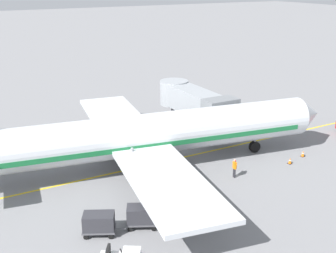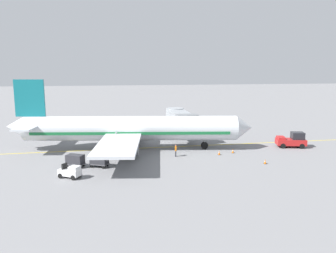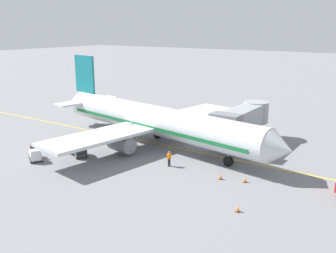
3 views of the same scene
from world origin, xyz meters
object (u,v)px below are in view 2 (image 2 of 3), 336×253
ground_crew_wing_walker (176,150)px  pushback_tractor (292,140)px  jet_bridge (180,119)px  parked_airliner (130,129)px  safety_cone_nose_left (219,153)px  baggage_cart_front (99,160)px  baggage_cart_second_in_train (75,160)px  baggage_tug_lead (70,172)px  safety_cone_nose_right (265,162)px  safety_cone_wing_tip (233,151)px

ground_crew_wing_walker → pushback_tractor: bearing=96.7°
jet_bridge → parked_airliner: bearing=-55.8°
safety_cone_nose_left → baggage_cart_front: bearing=-79.9°
ground_crew_wing_walker → safety_cone_nose_left: (0.24, 6.33, -0.66)m
baggage_cart_second_in_train → ground_crew_wing_walker: ground_crew_wing_walker is taller
pushback_tractor → baggage_cart_front: (5.47, -29.61, -0.15)m
baggage_tug_lead → pushback_tractor: bearing=105.7°
ground_crew_wing_walker → safety_cone_nose_right: 12.13m
safety_cone_nose_left → safety_cone_wing_tip: same height
parked_airliner → baggage_tug_lead: (12.48, -7.63, -2.47)m
ground_crew_wing_walker → safety_cone_nose_right: size_ratio=2.86×
parked_airliner → safety_cone_nose_right: size_ratio=63.15×
jet_bridge → safety_cone_nose_left: bearing=14.2°
safety_cone_nose_right → safety_cone_wing_tip: bearing=-161.9°
baggage_tug_lead → baggage_cart_front: size_ratio=0.95×
baggage_cart_second_in_train → ground_crew_wing_walker: (-2.67, 13.45, 0.00)m
jet_bridge → ground_crew_wing_walker: jet_bridge is taller
ground_crew_wing_walker → safety_cone_nose_right: bearing=61.7°
baggage_tug_lead → safety_cone_wing_tip: 23.50m
ground_crew_wing_walker → safety_cone_nose_right: (5.74, 10.67, -0.66)m
baggage_cart_second_in_train → safety_cone_nose_right: 24.32m
pushback_tractor → safety_cone_wing_tip: 10.66m
parked_airliner → pushback_tractor: size_ratio=7.74×
baggage_cart_second_in_train → safety_cone_wing_tip: (-3.09, 22.11, -0.66)m
pushback_tractor → safety_cone_wing_tip: size_ratio=8.16×
baggage_cart_front → safety_cone_nose_left: baggage_cart_front is taller
parked_airliner → baggage_tug_lead: size_ratio=13.53×
baggage_cart_front → safety_cone_nose_right: baggage_cart_front is taller
pushback_tractor → jet_bridge: bearing=-121.1°
ground_crew_wing_walker → baggage_cart_front: bearing=-72.9°
baggage_tug_lead → baggage_cart_front: (-3.74, 3.16, 0.24)m
parked_airliner → ground_crew_wing_walker: size_ratio=22.05×
baggage_tug_lead → jet_bridge: bearing=138.0°
jet_bridge → safety_cone_nose_right: 19.31m
safety_cone_nose_left → safety_cone_nose_right: 7.00m
parked_airliner → baggage_cart_front: 10.07m
parked_airliner → baggage_tug_lead: 14.83m
ground_crew_wing_walker → safety_cone_wing_tip: size_ratio=2.86×
baggage_tug_lead → safety_cone_nose_left: baggage_tug_lead is taller
jet_bridge → baggage_cart_second_in_train: (14.49, -16.72, -2.50)m
safety_cone_wing_tip → baggage_cart_second_in_train: bearing=-82.0°
jet_bridge → baggage_tug_lead: 25.43m
safety_cone_nose_right → baggage_cart_second_in_train: bearing=-97.2°
ground_crew_wing_walker → safety_cone_wing_tip: bearing=92.8°
safety_cone_nose_right → parked_airliner: bearing=-124.0°
parked_airliner → pushback_tractor: 25.43m
baggage_tug_lead → safety_cone_wing_tip: bearing=108.3°
jet_bridge → pushback_tractor: (9.58, 15.85, -2.35)m
baggage_tug_lead → baggage_cart_second_in_train: 4.30m
baggage_cart_front → safety_cone_wing_tip: bearing=100.8°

